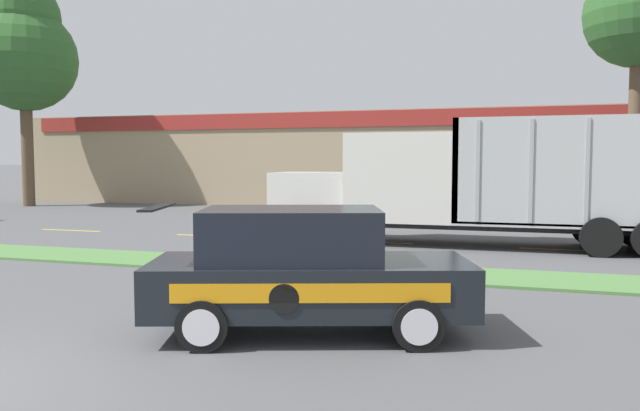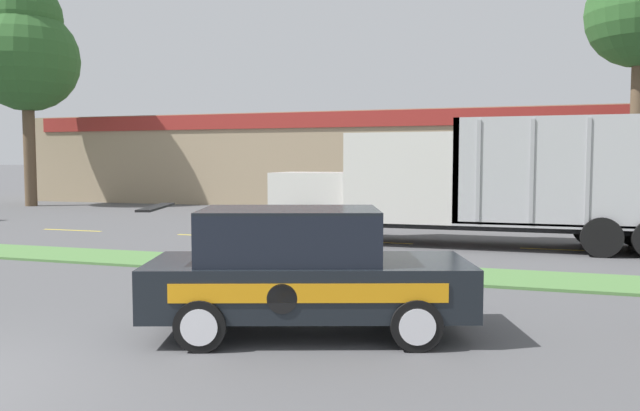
# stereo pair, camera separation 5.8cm
# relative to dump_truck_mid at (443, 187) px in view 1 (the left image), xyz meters

# --- Properties ---
(grass_verge) EXTENTS (120.00, 1.94, 0.06)m
(grass_verge) POSITION_rel_dump_truck_mid_xyz_m (-4.00, -5.08, -1.64)
(grass_verge) COLOR #517F42
(grass_verge) RESTS_ON ground_plane
(centre_line_3) EXTENTS (2.40, 0.14, 0.01)m
(centre_line_3) POSITION_rel_dump_truck_mid_xyz_m (-12.85, -0.11, -1.66)
(centre_line_3) COLOR yellow
(centre_line_3) RESTS_ON ground_plane
(centre_line_4) EXTENTS (2.40, 0.14, 0.01)m
(centre_line_4) POSITION_rel_dump_truck_mid_xyz_m (-7.45, -0.11, -1.66)
(centre_line_4) COLOR yellow
(centre_line_4) RESTS_ON ground_plane
(centre_line_5) EXTENTS (2.40, 0.14, 0.01)m
(centre_line_5) POSITION_rel_dump_truck_mid_xyz_m (-2.05, -0.11, -1.66)
(centre_line_5) COLOR yellow
(centre_line_5) RESTS_ON ground_plane
(centre_line_6) EXTENTS (2.40, 0.14, 0.01)m
(centre_line_6) POSITION_rel_dump_truck_mid_xyz_m (3.35, -0.11, -1.66)
(centre_line_6) COLOR yellow
(centre_line_6) RESTS_ON ground_plane
(dump_truck_mid) EXTENTS (12.22, 2.75, 3.59)m
(dump_truck_mid) POSITION_rel_dump_truck_mid_xyz_m (0.00, 0.00, 0.00)
(dump_truck_mid) COLOR black
(dump_truck_mid) RESTS_ON ground_plane
(rally_car) EXTENTS (4.78, 3.03, 1.81)m
(rally_car) POSITION_rel_dump_truck_mid_xyz_m (-0.85, -10.07, -0.76)
(rally_car) COLOR black
(rally_car) RESTS_ON ground_plane
(store_building_backdrop) EXTENTS (39.10, 12.10, 5.00)m
(store_building_backdrop) POSITION_rel_dump_truck_mid_xyz_m (-6.42, 18.62, 0.84)
(store_building_backdrop) COLOR #9E896B
(store_building_backdrop) RESTS_ON ground_plane
(tree_behind_left) EXTENTS (5.48, 5.48, 11.93)m
(tree_behind_left) POSITION_rel_dump_truck_mid_xyz_m (-22.99, 9.15, 6.66)
(tree_behind_left) COLOR brown
(tree_behind_left) RESTS_ON ground_plane
(tree_behind_centre) EXTENTS (4.27, 4.27, 11.53)m
(tree_behind_centre) POSITION_rel_dump_truck_mid_xyz_m (6.64, 9.80, 7.00)
(tree_behind_centre) COLOR brown
(tree_behind_centre) RESTS_ON ground_plane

